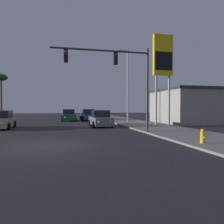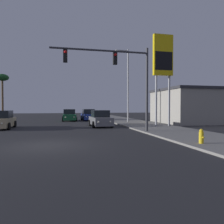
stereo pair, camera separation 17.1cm
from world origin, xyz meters
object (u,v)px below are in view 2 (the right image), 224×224
Objects in this scene: car_tan at (1,120)px; street_lamp at (127,82)px; traffic_light_mast at (121,71)px; palm_tree_far at (2,80)px; car_green at (69,116)px; car_blue at (88,115)px; gas_station_sign at (163,60)px; car_grey at (100,119)px; fire_hydrant at (201,136)px.

street_lamp reaches higher than car_tan.
palm_tree_far reaches higher than traffic_light_mast.
car_green is 2.86m from car_blue.
traffic_light_mast is at bearing 102.01° from car_green.
palm_tree_far is (-19.01, 19.86, 2.13)m from street_lamp.
gas_station_sign is at bearing 172.23° from car_tan.
gas_station_sign is (1.83, -6.11, 1.50)m from street_lamp.
gas_station_sign is at bearing -73.36° from street_lamp.
car_green is at bearing 125.65° from gas_station_sign.
car_green is 0.48× the size of gas_station_sign.
car_blue is 8.72m from street_lamp.
street_lamp is 1.08× the size of palm_tree_far.
traffic_light_mast reaches higher than car_tan.
gas_station_sign is 33.30m from palm_tree_far.
traffic_light_mast is (3.31, -15.92, 3.97)m from car_green.
palm_tree_far reaches higher than car_blue.
car_green is 0.58× the size of traffic_light_mast.
car_grey is at bearing 94.74° from traffic_light_mast.
fire_hydrant is at bearing -66.01° from traffic_light_mast.
car_green is 5.68× the size of fire_hydrant.
traffic_light_mast is 9.81× the size of fire_hydrant.
gas_station_sign is at bearing 35.48° from traffic_light_mast.
car_grey is at bearing 106.13° from car_green.
street_lamp reaches higher than fire_hydrant.
traffic_light_mast reaches higher than car_green.
palm_tree_far is (-12.16, 13.88, 6.48)m from car_green.
palm_tree_far is at bearing -76.33° from car_tan.
car_green is 22.79m from fire_hydrant.
car_blue reaches higher than fire_hydrant.
car_grey is (2.81, -9.89, 0.00)m from car_green.
car_tan is at bearing -1.16° from car_grey.
car_tan is 0.48× the size of gas_station_sign.
car_grey is 1.00× the size of car_tan.
fire_hydrant is at bearing 103.47° from car_grey.
car_grey is 7.24m from traffic_light_mast.
car_green is 1.00× the size of car_blue.
fire_hydrant is (6.01, -21.99, -0.27)m from car_green.
car_tan is 17.41m from fire_hydrant.
palm_tree_far is at bearing -48.50° from car_green.
palm_tree_far is (-15.47, 29.80, 2.51)m from traffic_light_mast.
car_grey and car_tan have the same top height.
car_tan is at bearing 148.64° from traffic_light_mast.
traffic_light_mast is 0.83× the size of street_lamp.
palm_tree_far is (-14.99, 13.46, 6.48)m from car_blue.
car_blue is at bearing -91.46° from car_grey.
palm_tree_far is at bearing 117.44° from traffic_light_mast.
street_lamp reaches higher than traffic_light_mast.
car_grey is at bearing -179.44° from car_tan.
gas_station_sign is 11.94m from fire_hydrant.
traffic_light_mast is 33.67m from palm_tree_far.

